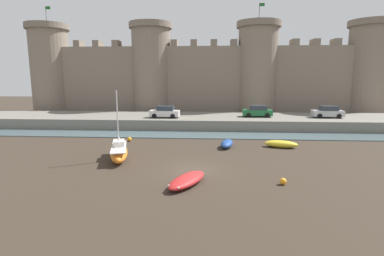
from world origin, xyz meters
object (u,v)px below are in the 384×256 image
(rowboat_foreground_right, at_px, (187,180))
(car_quay_centre_east, at_px, (328,112))
(car_quay_centre_west, at_px, (165,112))
(rowboat_midflat_centre, at_px, (281,144))
(sailboat_foreground_left, at_px, (119,152))
(mooring_buoy_near_channel, at_px, (129,139))
(car_quay_west, at_px, (258,111))
(rowboat_foreground_centre, at_px, (227,144))
(mooring_buoy_near_shore, at_px, (283,181))

(rowboat_foreground_right, relative_size, car_quay_centre_east, 1.01)
(rowboat_foreground_right, bearing_deg, car_quay_centre_west, 102.48)
(rowboat_midflat_centre, distance_m, sailboat_foreground_left, 16.02)
(mooring_buoy_near_channel, height_order, car_quay_west, car_quay_west)
(rowboat_foreground_right, distance_m, car_quay_centre_west, 22.63)
(rowboat_foreground_centre, distance_m, sailboat_foreground_left, 10.85)
(sailboat_foreground_left, distance_m, mooring_buoy_near_channel, 7.33)
(mooring_buoy_near_channel, height_order, car_quay_centre_west, car_quay_centre_west)
(car_quay_centre_west, bearing_deg, car_quay_centre_east, 3.69)
(car_quay_centre_east, relative_size, car_quay_west, 1.00)
(rowboat_foreground_right, relative_size, car_quay_west, 1.01)
(rowboat_foreground_right, relative_size, mooring_buoy_near_shore, 9.14)
(sailboat_foreground_left, height_order, car_quay_centre_east, sailboat_foreground_left)
(car_quay_centre_west, height_order, car_quay_west, same)
(rowboat_foreground_right, bearing_deg, rowboat_midflat_centre, 52.22)
(rowboat_midflat_centre, xyz_separation_m, car_quay_centre_west, (-13.55, 10.83, 1.85))
(mooring_buoy_near_shore, bearing_deg, mooring_buoy_near_channel, 137.91)
(mooring_buoy_near_channel, height_order, car_quay_centre_east, car_quay_centre_east)
(rowboat_foreground_centre, xyz_separation_m, car_quay_centre_east, (14.58, 12.63, 1.83))
(rowboat_midflat_centre, distance_m, mooring_buoy_near_channel, 16.26)
(car_quay_centre_west, distance_m, car_quay_centre_east, 22.69)
(car_quay_west, bearing_deg, rowboat_foreground_centre, -111.06)
(sailboat_foreground_left, distance_m, car_quay_centre_east, 29.99)
(car_quay_centre_west, bearing_deg, mooring_buoy_near_shore, -62.35)
(car_quay_centre_west, height_order, car_quay_centre_east, same)
(sailboat_foreground_left, relative_size, car_quay_centre_east, 1.45)
(mooring_buoy_near_shore, distance_m, car_quay_centre_west, 24.42)
(car_quay_centre_west, bearing_deg, rowboat_midflat_centre, -38.64)
(rowboat_foreground_right, bearing_deg, car_quay_west, 71.05)
(rowboat_foreground_right, height_order, car_quay_centre_east, car_quay_centre_east)
(rowboat_foreground_centre, height_order, mooring_buoy_near_shore, rowboat_foreground_centre)
(car_quay_west, bearing_deg, rowboat_midflat_centre, -87.57)
(mooring_buoy_near_shore, bearing_deg, rowboat_midflat_centre, 78.16)
(rowboat_foreground_right, bearing_deg, sailboat_foreground_left, 137.88)
(rowboat_midflat_centre, relative_size, sailboat_foreground_left, 0.58)
(rowboat_foreground_right, height_order, mooring_buoy_near_shore, rowboat_foreground_right)
(mooring_buoy_near_channel, xyz_separation_m, car_quay_centre_west, (2.61, 9.00, 1.99))
(sailboat_foreground_left, height_order, car_quay_west, sailboat_foreground_left)
(mooring_buoy_near_channel, bearing_deg, sailboat_foreground_left, -81.48)
(car_quay_west, bearing_deg, car_quay_centre_west, -172.58)
(mooring_buoy_near_shore, relative_size, car_quay_centre_west, 0.11)
(mooring_buoy_near_shore, xyz_separation_m, car_quay_centre_west, (-11.29, 21.56, 2.00))
(car_quay_centre_east, xyz_separation_m, car_quay_west, (-9.63, 0.23, 0.00))
(rowboat_foreground_centre, bearing_deg, mooring_buoy_near_shore, -72.73)
(car_quay_west, bearing_deg, mooring_buoy_near_channel, -145.61)
(mooring_buoy_near_channel, bearing_deg, rowboat_foreground_right, -60.11)
(car_quay_centre_east, distance_m, car_quay_west, 9.63)
(car_quay_centre_east, bearing_deg, rowboat_midflat_centre, -126.50)
(car_quay_west, bearing_deg, mooring_buoy_near_shore, -94.23)
(rowboat_foreground_centre, xyz_separation_m, mooring_buoy_near_channel, (-10.67, 2.16, -0.16))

